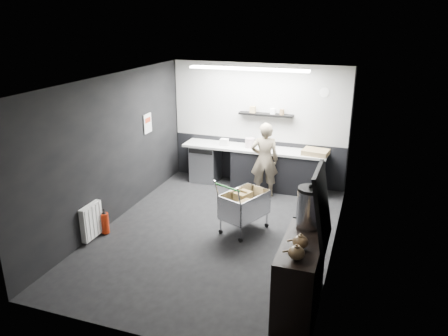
% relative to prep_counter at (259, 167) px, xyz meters
% --- Properties ---
extents(floor, '(5.50, 5.50, 0.00)m').
position_rel_prep_counter_xyz_m(floor, '(-0.14, -2.42, -0.46)').
color(floor, black).
rests_on(floor, ground).
extents(ceiling, '(5.50, 5.50, 0.00)m').
position_rel_prep_counter_xyz_m(ceiling, '(-0.14, -2.42, 2.24)').
color(ceiling, white).
rests_on(ceiling, wall_back).
extents(wall_back, '(5.50, 0.00, 5.50)m').
position_rel_prep_counter_xyz_m(wall_back, '(-0.14, 0.33, 0.89)').
color(wall_back, black).
rests_on(wall_back, floor).
extents(wall_front, '(5.50, 0.00, 5.50)m').
position_rel_prep_counter_xyz_m(wall_front, '(-0.14, -5.17, 0.89)').
color(wall_front, black).
rests_on(wall_front, floor).
extents(wall_left, '(0.00, 5.50, 5.50)m').
position_rel_prep_counter_xyz_m(wall_left, '(-2.14, -2.42, 0.89)').
color(wall_left, black).
rests_on(wall_left, floor).
extents(wall_right, '(0.00, 5.50, 5.50)m').
position_rel_prep_counter_xyz_m(wall_right, '(1.86, -2.42, 0.89)').
color(wall_right, black).
rests_on(wall_right, floor).
extents(kitchen_wall_panel, '(3.95, 0.02, 1.70)m').
position_rel_prep_counter_xyz_m(kitchen_wall_panel, '(-0.14, 0.31, 1.39)').
color(kitchen_wall_panel, '#B8B8B3').
rests_on(kitchen_wall_panel, wall_back).
extents(dado_panel, '(3.95, 0.02, 1.00)m').
position_rel_prep_counter_xyz_m(dado_panel, '(-0.14, 0.31, 0.04)').
color(dado_panel, black).
rests_on(dado_panel, wall_back).
extents(floating_shelf, '(1.20, 0.22, 0.04)m').
position_rel_prep_counter_xyz_m(floating_shelf, '(0.06, 0.20, 1.16)').
color(floating_shelf, black).
rests_on(floating_shelf, wall_back).
extents(wall_clock, '(0.20, 0.03, 0.20)m').
position_rel_prep_counter_xyz_m(wall_clock, '(1.26, 0.30, 1.69)').
color(wall_clock, white).
rests_on(wall_clock, wall_back).
extents(poster, '(0.02, 0.30, 0.40)m').
position_rel_prep_counter_xyz_m(poster, '(-2.12, -1.12, 1.09)').
color(poster, white).
rests_on(poster, wall_left).
extents(poster_red_band, '(0.02, 0.22, 0.10)m').
position_rel_prep_counter_xyz_m(poster_red_band, '(-2.11, -1.12, 1.16)').
color(poster_red_band, '#BA3317').
rests_on(poster_red_band, poster).
extents(radiator, '(0.10, 0.50, 0.60)m').
position_rel_prep_counter_xyz_m(radiator, '(-2.08, -3.32, -0.11)').
color(radiator, white).
rests_on(radiator, wall_left).
extents(ceiling_strip, '(2.40, 0.20, 0.04)m').
position_rel_prep_counter_xyz_m(ceiling_strip, '(-0.14, -0.57, 2.21)').
color(ceiling_strip, white).
rests_on(ceiling_strip, ceiling).
extents(prep_counter, '(3.20, 0.61, 0.90)m').
position_rel_prep_counter_xyz_m(prep_counter, '(0.00, 0.00, 0.00)').
color(prep_counter, black).
rests_on(prep_counter, floor).
extents(person, '(0.66, 0.51, 1.60)m').
position_rel_prep_counter_xyz_m(person, '(0.22, -0.45, 0.34)').
color(person, '#C1B699').
rests_on(person, floor).
extents(shopping_cart, '(0.86, 1.10, 0.99)m').
position_rel_prep_counter_xyz_m(shopping_cart, '(0.29, -2.14, 0.02)').
color(shopping_cart, silver).
rests_on(shopping_cart, floor).
extents(sideboard, '(0.56, 1.31, 1.96)m').
position_rel_prep_counter_xyz_m(sideboard, '(1.61, -3.97, 0.16)').
color(sideboard, black).
rests_on(sideboard, floor).
extents(fire_extinguisher, '(0.14, 0.14, 0.46)m').
position_rel_prep_counter_xyz_m(fire_extinguisher, '(-1.99, -3.07, -0.23)').
color(fire_extinguisher, '#AD250B').
rests_on(fire_extinguisher, floor).
extents(cardboard_box, '(0.57, 0.46, 0.11)m').
position_rel_prep_counter_xyz_m(cardboard_box, '(1.22, -0.05, 0.50)').
color(cardboard_box, '#9B8252').
rests_on(cardboard_box, prep_counter).
extents(pink_tub, '(0.21, 0.21, 0.21)m').
position_rel_prep_counter_xyz_m(pink_tub, '(-0.23, 0.00, 0.55)').
color(pink_tub, beige).
rests_on(pink_tub, prep_counter).
extents(white_container, '(0.17, 0.14, 0.15)m').
position_rel_prep_counter_xyz_m(white_container, '(-0.81, -0.05, 0.52)').
color(white_container, white).
rests_on(white_container, prep_counter).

